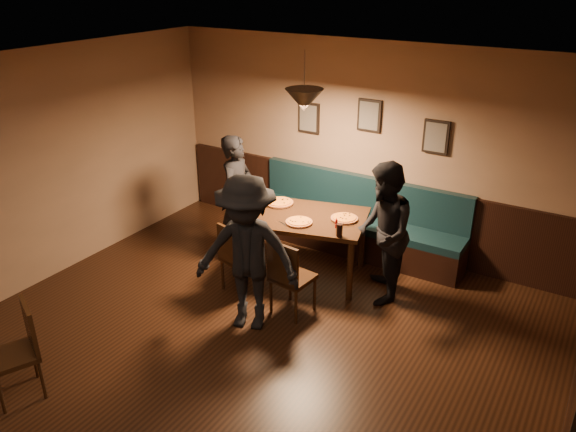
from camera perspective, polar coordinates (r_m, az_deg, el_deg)
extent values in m
plane|color=black|center=(5.61, -8.07, -16.58)|extent=(7.00, 7.00, 0.00)
plane|color=silver|center=(4.34, -10.26, 12.67)|extent=(7.00, 7.00, 0.00)
plane|color=#8C704F|center=(7.59, 8.18, 6.85)|extent=(6.00, 0.00, 6.00)
cube|color=black|center=(7.88, 7.70, 0.55)|extent=(5.88, 0.06, 1.00)
cube|color=black|center=(7.87, 2.14, 9.97)|extent=(0.32, 0.04, 0.42)
cube|color=black|center=(7.45, 8.29, 10.10)|extent=(0.32, 0.04, 0.42)
cube|color=black|center=(7.19, 14.84, 7.79)|extent=(0.32, 0.04, 0.42)
cone|color=black|center=(6.42, 1.66, 11.74)|extent=(0.44, 0.44, 0.25)
cube|color=black|center=(7.06, 1.48, -2.99)|extent=(1.74, 1.35, 0.82)
imported|color=black|center=(7.39, -5.10, 1.90)|extent=(0.48, 0.66, 1.68)
imported|color=black|center=(6.47, 9.60, -1.76)|extent=(0.92, 1.01, 1.68)
imported|color=black|center=(5.88, -4.19, -3.90)|extent=(1.27, 0.97, 1.75)
cylinder|color=#C16F24|center=(7.20, -0.90, 1.38)|extent=(0.40, 0.40, 0.04)
cylinder|color=orange|center=(6.66, 1.13, -0.61)|extent=(0.35, 0.35, 0.04)
cylinder|color=#C97125|center=(6.79, 5.75, -0.24)|extent=(0.43, 0.43, 0.04)
cylinder|color=black|center=(6.35, 5.26, -1.45)|extent=(0.09, 0.09, 0.15)
cylinder|color=#9A0508|center=(6.56, 4.95, -0.69)|extent=(0.04, 0.04, 0.13)
cube|color=#228029|center=(7.33, -1.23, 1.66)|extent=(0.21, 0.21, 0.01)
cube|color=#217D29|center=(6.94, -3.79, 0.27)|extent=(0.17, 0.17, 0.01)
cube|color=silver|center=(6.62, 0.02, -0.95)|extent=(0.16, 0.08, 0.00)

